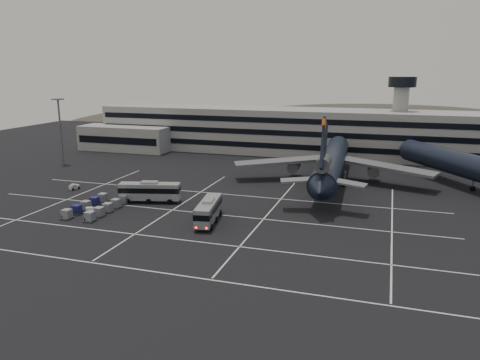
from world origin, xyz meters
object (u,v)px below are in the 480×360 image
bus_near (208,210)px  uld_cluster (97,207)px  trijet_main (332,162)px  bus_far (150,191)px  tug_a (74,187)px

bus_near → uld_cluster: size_ratio=0.89×
uld_cluster → bus_near: bearing=0.9°
trijet_main → bus_far: bearing=-144.2°
uld_cluster → tug_a: bearing=139.5°
bus_near → bus_far: bearing=143.2°
uld_cluster → trijet_main: bearing=41.1°
trijet_main → bus_far: 42.08m
trijet_main → tug_a: bearing=-160.2°
bus_near → bus_far: (-15.89, 8.12, 0.08)m
tug_a → uld_cluster: 18.90m
uld_cluster → bus_far: bearing=51.6°
bus_near → tug_a: 38.89m
tug_a → uld_cluster: size_ratio=0.17×
bus_near → tug_a: bearing=152.3°
bus_near → tug_a: bus_near is taller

